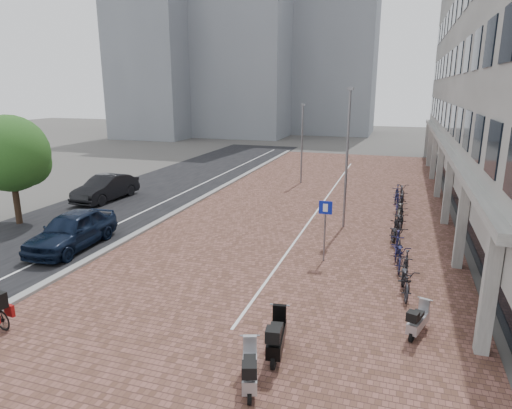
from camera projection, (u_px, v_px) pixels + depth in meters
The scene contains 17 objects.
ground at pixel (205, 279), 16.14m from camera, with size 140.00×140.00×0.00m, color #474442.
plaza_brick at pixel (319, 204), 26.57m from camera, with size 14.50×42.00×0.04m, color brown.
street_asphalt at pixel (156, 191), 29.87m from camera, with size 8.00×50.00×0.03m, color black.
curb at pixel (210, 194), 28.68m from camera, with size 0.35×42.00×0.14m, color gray.
lane_line at pixel (183, 193), 29.26m from camera, with size 0.12×44.00×0.00m, color white.
parking_line at pixel (322, 204), 26.50m from camera, with size 0.10×30.00×0.00m, color white.
bg_towers at pixel (254, 34), 61.86m from camera, with size 33.00×23.00×32.00m.
car_navy at pixel (72, 230), 19.10m from camera, with size 1.90×4.71×1.61m, color black.
car_dark at pixel (106, 188), 27.23m from camera, with size 1.63×4.68×1.54m, color black.
scooter_front at pixel (418, 319), 12.42m from camera, with size 0.43×1.36×0.94m, color #A6A6AB, non-canonical shape.
scooter_mid at pixel (277, 335), 11.42m from camera, with size 0.53×1.69×1.16m, color black, non-canonical shape.
scooter_back at pixel (250, 368), 10.18m from camera, with size 0.48×1.53×1.05m, color #A8A8AD, non-canonical shape.
parking_sign at pixel (325, 221), 17.37m from camera, with size 0.52×0.09×2.49m.
lamp_near at pixel (347, 161), 21.28m from camera, with size 0.12×0.12×6.68m, color slate.
lamp_far at pixel (302, 145), 31.61m from camera, with size 0.12×0.12×5.55m, color gray.
street_tree at pixel (13, 155), 21.92m from camera, with size 3.77×3.77×5.49m.
bike_row at pixel (400, 222), 21.28m from camera, with size 1.34×15.81×1.05m.
Camera 1 is at (6.39, -13.60, 6.74)m, focal length 31.24 mm.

